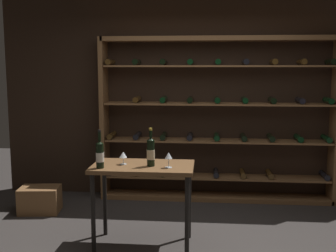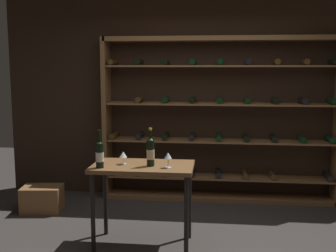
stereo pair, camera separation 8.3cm
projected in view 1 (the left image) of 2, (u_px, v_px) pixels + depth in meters
back_wall at (197, 98)px, 5.79m from camera, size 5.39×0.10×2.74m
wine_rack at (217, 120)px, 5.60m from camera, size 3.12×0.32×2.19m
tasting_table at (143, 176)px, 4.16m from camera, size 1.00×0.57×0.83m
wine_crate at (40, 200)px, 5.22m from camera, size 0.52×0.39×0.32m
wine_bottle_amber_reserve at (100, 154)px, 4.00m from camera, size 0.08×0.08×0.37m
wine_bottle_gold_foil at (151, 152)px, 4.08m from camera, size 0.08×0.08×0.38m
wine_glass_stemmed_center at (123, 155)px, 4.16m from camera, size 0.08×0.08×0.13m
wine_glass_stemmed_right at (169, 156)px, 4.02m from camera, size 0.07×0.07×0.15m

